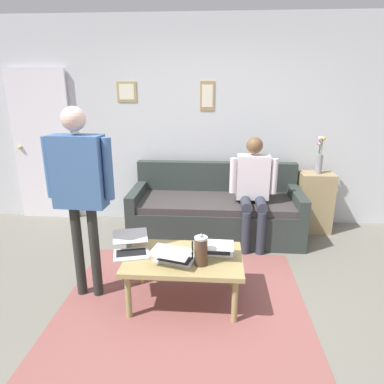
{
  "coord_description": "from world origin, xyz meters",
  "views": [
    {
      "loc": [
        -0.22,
        2.48,
        1.86
      ],
      "look_at": [
        0.01,
        -0.89,
        0.8
      ],
      "focal_mm": 32.36,
      "sensor_mm": 36.0,
      "label": 1
    }
  ],
  "objects_px": {
    "interior_door": "(43,147)",
    "person_seated": "(253,186)",
    "laptop_center": "(215,249)",
    "person_standing": "(80,181)",
    "side_shelf": "(314,202)",
    "couch": "(215,212)",
    "flower_vase": "(319,159)",
    "laptop_right": "(131,248)",
    "coffee_table": "(184,262)",
    "laptop_left": "(174,257)",
    "french_press": "(201,251)"
  },
  "relations": [
    {
      "from": "couch",
      "to": "laptop_right",
      "type": "bearing_deg",
      "value": 62.41
    },
    {
      "from": "couch",
      "to": "person_standing",
      "type": "relative_size",
      "value": 1.23
    },
    {
      "from": "laptop_left",
      "to": "laptop_right",
      "type": "bearing_deg",
      "value": -19.11
    },
    {
      "from": "person_standing",
      "to": "person_seated",
      "type": "relative_size",
      "value": 1.32
    },
    {
      "from": "laptop_right",
      "to": "french_press",
      "type": "height_order",
      "value": "french_press"
    },
    {
      "from": "laptop_right",
      "to": "person_seated",
      "type": "distance_m",
      "value": 1.68
    },
    {
      "from": "interior_door",
      "to": "side_shelf",
      "type": "bearing_deg",
      "value": 176.16
    },
    {
      "from": "interior_door",
      "to": "french_press",
      "type": "bearing_deg",
      "value": 138.01
    },
    {
      "from": "laptop_center",
      "to": "side_shelf",
      "type": "height_order",
      "value": "side_shelf"
    },
    {
      "from": "interior_door",
      "to": "laptop_left",
      "type": "xyz_separation_m",
      "value": [
        -2.06,
        2.02,
        -0.54
      ]
    },
    {
      "from": "laptop_right",
      "to": "interior_door",
      "type": "bearing_deg",
      "value": -48.63
    },
    {
      "from": "laptop_center",
      "to": "laptop_right",
      "type": "bearing_deg",
      "value": 1.96
    },
    {
      "from": "laptop_right",
      "to": "side_shelf",
      "type": "distance_m",
      "value": 2.6
    },
    {
      "from": "interior_door",
      "to": "laptop_right",
      "type": "bearing_deg",
      "value": 131.37
    },
    {
      "from": "laptop_left",
      "to": "coffee_table",
      "type": "bearing_deg",
      "value": -129.54
    },
    {
      "from": "laptop_center",
      "to": "person_standing",
      "type": "distance_m",
      "value": 1.29
    },
    {
      "from": "couch",
      "to": "laptop_right",
      "type": "height_order",
      "value": "couch"
    },
    {
      "from": "side_shelf",
      "to": "interior_door",
      "type": "bearing_deg",
      "value": -3.84
    },
    {
      "from": "couch",
      "to": "french_press",
      "type": "distance_m",
      "value": 1.61
    },
    {
      "from": "person_standing",
      "to": "flower_vase",
      "type": "bearing_deg",
      "value": -145.93
    },
    {
      "from": "laptop_center",
      "to": "person_standing",
      "type": "height_order",
      "value": "person_standing"
    },
    {
      "from": "interior_door",
      "to": "flower_vase",
      "type": "height_order",
      "value": "interior_door"
    },
    {
      "from": "person_standing",
      "to": "person_seated",
      "type": "bearing_deg",
      "value": -142.97
    },
    {
      "from": "coffee_table",
      "to": "side_shelf",
      "type": "height_order",
      "value": "side_shelf"
    },
    {
      "from": "laptop_right",
      "to": "person_seated",
      "type": "xyz_separation_m",
      "value": [
        -1.17,
        -1.19,
        0.25
      ]
    },
    {
      "from": "french_press",
      "to": "laptop_right",
      "type": "bearing_deg",
      "value": -15.3
    },
    {
      "from": "person_seated",
      "to": "laptop_right",
      "type": "bearing_deg",
      "value": 45.41
    },
    {
      "from": "laptop_center",
      "to": "flower_vase",
      "type": "xyz_separation_m",
      "value": [
        -1.28,
        -1.61,
        0.48
      ]
    },
    {
      "from": "person_standing",
      "to": "laptop_center",
      "type": "bearing_deg",
      "value": -178.74
    },
    {
      "from": "interior_door",
      "to": "person_seated",
      "type": "height_order",
      "value": "interior_door"
    },
    {
      "from": "coffee_table",
      "to": "side_shelf",
      "type": "distance_m",
      "value": 2.29
    },
    {
      "from": "couch",
      "to": "laptop_right",
      "type": "relative_size",
      "value": 4.91
    },
    {
      "from": "flower_vase",
      "to": "side_shelf",
      "type": "bearing_deg",
      "value": 127.79
    },
    {
      "from": "interior_door",
      "to": "person_seated",
      "type": "distance_m",
      "value": 2.93
    },
    {
      "from": "laptop_left",
      "to": "person_standing",
      "type": "xyz_separation_m",
      "value": [
        0.8,
        -0.14,
        0.6
      ]
    },
    {
      "from": "laptop_left",
      "to": "person_seated",
      "type": "bearing_deg",
      "value": -120.25
    },
    {
      "from": "person_seated",
      "to": "coffee_table",
      "type": "bearing_deg",
      "value": 60.51
    },
    {
      "from": "couch",
      "to": "laptop_center",
      "type": "distance_m",
      "value": 1.4
    },
    {
      "from": "coffee_table",
      "to": "person_seated",
      "type": "bearing_deg",
      "value": -119.49
    },
    {
      "from": "interior_door",
      "to": "flower_vase",
      "type": "bearing_deg",
      "value": 176.17
    },
    {
      "from": "coffee_table",
      "to": "laptop_right",
      "type": "bearing_deg",
      "value": -5.8
    },
    {
      "from": "flower_vase",
      "to": "person_seated",
      "type": "distance_m",
      "value": 0.99
    },
    {
      "from": "laptop_left",
      "to": "person_seated",
      "type": "relative_size",
      "value": 0.32
    },
    {
      "from": "laptop_left",
      "to": "side_shelf",
      "type": "bearing_deg",
      "value": -132.44
    },
    {
      "from": "coffee_table",
      "to": "person_standing",
      "type": "relative_size",
      "value": 0.59
    },
    {
      "from": "side_shelf",
      "to": "person_standing",
      "type": "distance_m",
      "value": 3.0
    },
    {
      "from": "couch",
      "to": "person_seated",
      "type": "relative_size",
      "value": 1.63
    },
    {
      "from": "coffee_table",
      "to": "laptop_center",
      "type": "bearing_deg",
      "value": -164.77
    },
    {
      "from": "laptop_right",
      "to": "flower_vase",
      "type": "distance_m",
      "value": 2.64
    },
    {
      "from": "flower_vase",
      "to": "interior_door",
      "type": "bearing_deg",
      "value": -3.83
    }
  ]
}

